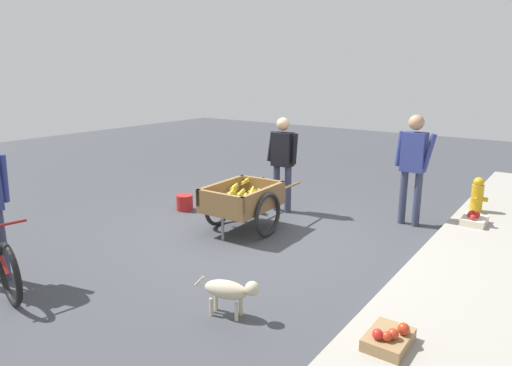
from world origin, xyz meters
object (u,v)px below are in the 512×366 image
Objects in this scene: fire_hydrant at (477,198)px; mixed_fruit_crate at (474,224)px; vendor_person at (283,156)px; apple_crate at (388,345)px; dog at (230,290)px; fruit_cart at (243,202)px; bystander_person at (413,160)px; plastic_bucket at (185,202)px.

fire_hydrant reaches higher than mixed_fruit_crate.
vendor_person is 3.14m from fire_hydrant.
dog is at bearing -80.66° from apple_crate.
dog is at bearing -19.78° from mixed_fruit_crate.
fruit_cart is 3.81× the size of apple_crate.
fruit_cart reaches higher than fire_hydrant.
bystander_person reaches higher than dog.
dog reaches higher than plastic_bucket.
fire_hydrant is at bearing 134.53° from fruit_cart.
apple_crate is at bearing 44.87° from vendor_person.
vendor_person is 4.15m from apple_crate.
dog is at bearing -15.78° from fire_hydrant.
dog is 4.16m from mixed_fruit_crate.
vendor_person is 2.38× the size of dog.
fruit_cart is 3.74m from fire_hydrant.
fire_hydrant is 1.38m from bystander_person.
vendor_person is at bearing -155.75° from dog.
fire_hydrant is 0.73m from mixed_fruit_crate.
plastic_bucket is 4.68m from apple_crate.
bystander_person is (-3.68, 0.53, 0.74)m from dog.
fruit_cart is at bearing -145.52° from dog.
mixed_fruit_crate reaches higher than plastic_bucket.
apple_crate is (4.36, 0.16, -0.21)m from fire_hydrant.
dog is 1.50× the size of mixed_fruit_crate.
bystander_person is at bearing 113.86° from plastic_bucket.
plastic_bucket is (-2.22, -2.77, -0.14)m from dog.
apple_crate reaches higher than mixed_fruit_crate.
dog is 1.49m from apple_crate.
mixed_fruit_crate is (-0.79, 2.81, -0.81)m from vendor_person.
vendor_person is 3.49m from dog.
vendor_person is at bearing -135.13° from apple_crate.
dog is at bearing 34.48° from fruit_cart.
fire_hydrant reaches higher than plastic_bucket.
mixed_fruit_crate is (-3.91, 1.41, -0.15)m from dog.
bystander_person is at bearing 131.88° from fruit_cart.
apple_crate reaches higher than plastic_bucket.
dog is 3.79m from bystander_person.
vendor_person is (-1.14, -0.05, 0.50)m from fruit_cart.
plastic_bucket is at bearing -66.14° from bystander_person.
apple_crate is at bearing 2.13° from fire_hydrant.
fire_hydrant reaches higher than dog.
apple_crate is (-0.24, 1.46, -0.15)m from dog.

